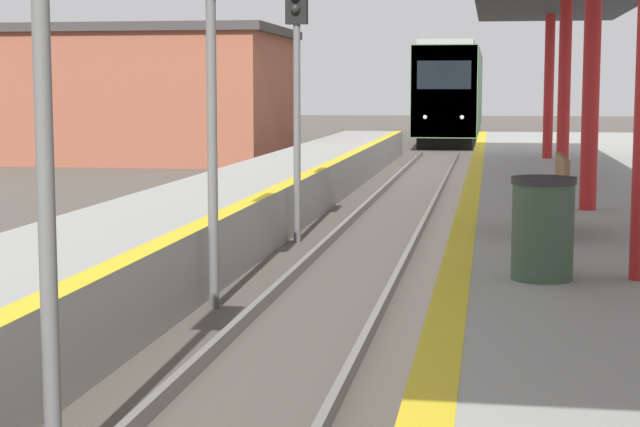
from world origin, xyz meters
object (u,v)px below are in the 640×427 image
signal_far (297,54)px  trash_bin (543,228)px  signal_mid (211,39)px  train (453,93)px  bench (551,192)px

signal_far → trash_bin: (3.75, -8.30, -1.82)m
trash_bin → signal_mid: bearing=144.7°
train → signal_far: train is taller
signal_mid → bench: (3.98, 0.52, -1.79)m
signal_mid → trash_bin: size_ratio=4.99×
signal_mid → bench: bearing=7.4°
trash_bin → bench: (0.24, 3.16, 0.02)m
signal_far → bench: (3.99, -5.14, -1.79)m
train → signal_mid: bearing=-91.7°
signal_mid → bench: size_ratio=2.70×
train → bench: train is taller
trash_bin → bench: size_ratio=0.54×
signal_far → trash_bin: bearing=-65.7°
signal_far → bench: 6.74m
train → trash_bin: (2.43, -45.55, -0.97)m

